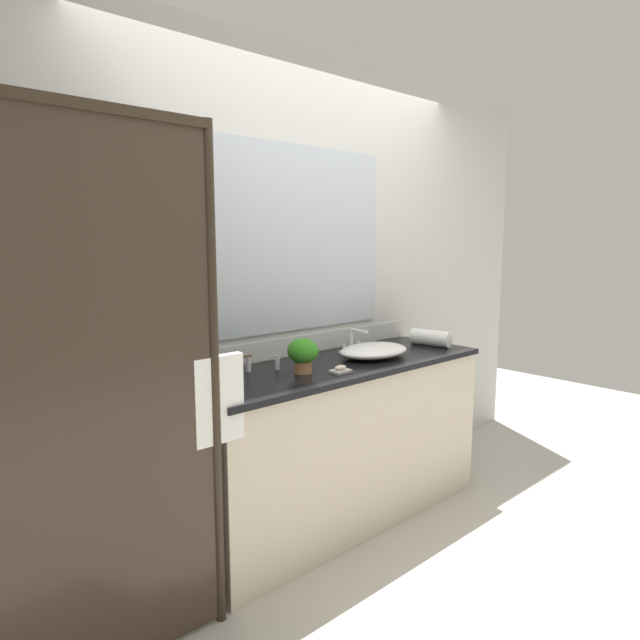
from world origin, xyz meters
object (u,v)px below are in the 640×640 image
faucet (353,344)px  potted_plant (303,353)px  sink_basin (374,351)px  soap_dish (341,369)px  rolled_towel_near_edge (431,338)px  amenity_bottle_body_wash (248,363)px  amenity_bottle_conditioner (277,363)px

faucet → potted_plant: bearing=-161.1°
sink_basin → soap_dish: size_ratio=4.41×
rolled_towel_near_edge → potted_plant: bearing=-179.8°
faucet → amenity_bottle_body_wash: faucet is taller
sink_basin → amenity_bottle_body_wash: size_ratio=4.86×
sink_basin → amenity_bottle_body_wash: amenity_bottle_body_wash is taller
rolled_towel_near_edge → amenity_bottle_body_wash: bearing=170.5°
sink_basin → amenity_bottle_conditioner: size_ratio=6.12×
amenity_bottle_conditioner → amenity_bottle_body_wash: bearing=154.2°
potted_plant → rolled_towel_near_edge: potted_plant is taller
potted_plant → soap_dish: 0.21m
soap_dish → amenity_bottle_conditioner: bearing=127.5°
potted_plant → soap_dish: size_ratio=1.76×
soap_dish → amenity_bottle_body_wash: (-0.33, 0.33, 0.03)m
sink_basin → amenity_bottle_conditioner: sink_basin is taller
sink_basin → amenity_bottle_conditioner: 0.60m
soap_dish → amenity_bottle_conditioner: size_ratio=1.39×
potted_plant → rolled_towel_near_edge: bearing=0.2°
amenity_bottle_body_wash → rolled_towel_near_edge: bearing=-9.5°
soap_dish → rolled_towel_near_edge: rolled_towel_near_edge is taller
faucet → soap_dish: 0.49m
soap_dish → faucet: bearing=37.4°
potted_plant → amenity_bottle_conditioner: potted_plant is taller
faucet → soap_dish: (-0.39, -0.30, -0.04)m
sink_basin → potted_plant: bearing=-178.3°
amenity_bottle_body_wash → amenity_bottle_conditioner: 0.15m
amenity_bottle_body_wash → amenity_bottle_conditioner: (0.13, -0.06, -0.01)m
sink_basin → faucet: (0.00, 0.17, 0.01)m
potted_plant → rolled_towel_near_edge: (1.06, 0.00, -0.05)m
faucet → amenity_bottle_conditioner: 0.59m
sink_basin → soap_dish: sink_basin is taller
potted_plant → soap_dish: bearing=-36.7°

